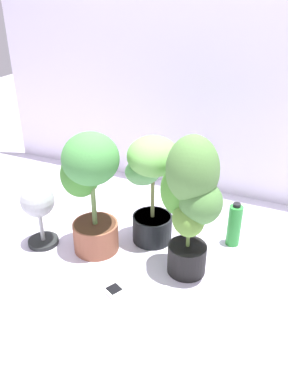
{
  "coord_description": "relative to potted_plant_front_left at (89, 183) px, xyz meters",
  "views": [
    {
      "loc": [
        0.73,
        -1.71,
        1.39
      ],
      "look_at": [
        -0.01,
        -0.04,
        0.4
      ],
      "focal_mm": 36.73,
      "sensor_mm": 36.0,
      "label": 1
    }
  ],
  "objects": [
    {
      "name": "ground_plane",
      "position": [
        0.3,
        0.12,
        -0.42
      ],
      "size": [
        8.0,
        8.0,
        0.0
      ],
      "primitive_type": "plane",
      "color": "silver",
      "rests_on": "ground"
    },
    {
      "name": "mylar_back_wall",
      "position": [
        0.3,
        0.98,
        0.58
      ],
      "size": [
        3.2,
        0.01,
        2.0
      ],
      "primitive_type": "cube",
      "color": "silver",
      "rests_on": "ground"
    },
    {
      "name": "potted_plant_front_left",
      "position": [
        0.0,
        0.0,
        0.0
      ],
      "size": [
        0.43,
        0.41,
        0.71
      ],
      "color": "brown",
      "rests_on": "ground"
    },
    {
      "name": "potted_plant_center",
      "position": [
        0.27,
        0.22,
        -0.03
      ],
      "size": [
        0.39,
        0.37,
        0.65
      ],
      "color": "black",
      "rests_on": "ground"
    },
    {
      "name": "potted_plant_front_right",
      "position": [
        0.56,
        0.02,
        0.04
      ],
      "size": [
        0.4,
        0.37,
        0.77
      ],
      "color": "black",
      "rests_on": "ground"
    },
    {
      "name": "hygrometer_box",
      "position": [
        0.29,
        -0.29,
        -0.41
      ],
      "size": [
        0.11,
        0.11,
        0.03
      ],
      "rotation": [
        0.0,
        0.0,
        -2.05
      ],
      "color": "white",
      "rests_on": "ground"
    },
    {
      "name": "floor_fan",
      "position": [
        -0.3,
        -0.09,
        -0.16
      ],
      "size": [
        0.2,
        0.2,
        0.39
      ],
      "rotation": [
        0.0,
        0.0,
        1.54
      ],
      "color": "black",
      "rests_on": "ground"
    },
    {
      "name": "nutrient_bottle",
      "position": [
        0.73,
        0.37,
        -0.29
      ],
      "size": [
        0.08,
        0.08,
        0.28
      ],
      "color": "green",
      "rests_on": "ground"
    }
  ]
}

